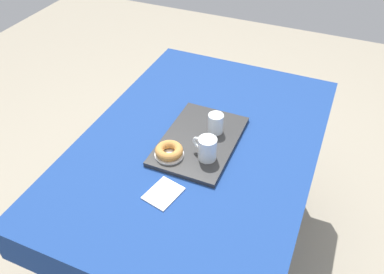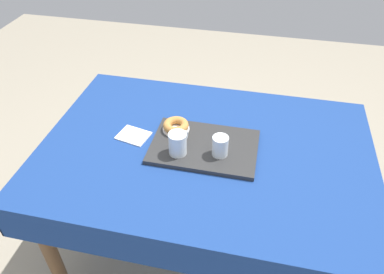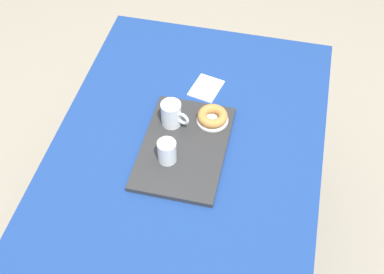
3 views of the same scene
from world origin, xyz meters
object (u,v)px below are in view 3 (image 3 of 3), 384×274
Objects in this scene: serving_tray at (184,147)px; sugar_donut_left at (213,116)px; dining_table at (186,167)px; paper_napkin at (206,88)px; tea_mug_left at (172,115)px; donut_plate_left at (212,120)px; water_glass_near at (167,152)px.

sugar_donut_left is at bearing 152.22° from serving_tray.
dining_table is 10.56× the size of paper_napkin.
serving_tray is at bearing 35.82° from tea_mug_left.
serving_tray is 0.16m from donut_plate_left.
tea_mug_left is 0.17m from water_glass_near.
sugar_donut_left is 0.19m from paper_napkin.
tea_mug_left reaches higher than serving_tray.
water_glass_near is at bearing -35.80° from dining_table.
tea_mug_left is 0.83× the size of paper_napkin.
sugar_donut_left is at bearing 154.91° from dining_table.
serving_tray is at bearing -132.65° from dining_table.
water_glass_near reaches higher than sugar_donut_left.
tea_mug_left is at bearing -72.39° from sugar_donut_left.
tea_mug_left reaches higher than water_glass_near.
dining_table is at bearing -1.28° from paper_napkin.
sugar_donut_left reaches higher than serving_tray.
sugar_donut_left is (-0.14, 0.07, 0.03)m from serving_tray.
dining_table is 0.18m from water_glass_near.
sugar_donut_left is at bearing 151.29° from water_glass_near.
donut_plate_left is 0.89× the size of paper_napkin.
serving_tray is 0.10m from water_glass_near.
paper_napkin is (-0.18, -0.06, -0.04)m from sugar_donut_left.
paper_napkin is (-0.39, 0.06, -0.06)m from water_glass_near.
water_glass_near reaches higher than serving_tray.
paper_napkin is (-0.32, 0.01, -0.01)m from serving_tray.
water_glass_near is 0.40m from paper_napkin.
paper_napkin is (-0.33, 0.01, 0.10)m from dining_table.
dining_table is at bearing -25.09° from sugar_donut_left.
tea_mug_left reaches higher than paper_napkin.
donut_plate_left is at bearing 0.00° from sugar_donut_left.
tea_mug_left reaches higher than sugar_donut_left.
dining_table is 0.22m from sugar_donut_left.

